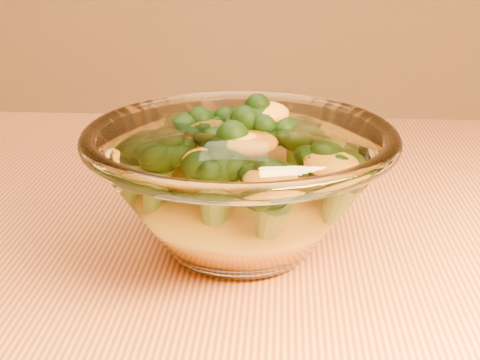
# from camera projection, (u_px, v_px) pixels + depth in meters

# --- Properties ---
(table) EXTENTS (1.20, 0.80, 0.75)m
(table) POSITION_uv_depth(u_px,v_px,m) (364.00, 360.00, 0.57)
(table) COLOR #D98641
(table) RESTS_ON ground
(glass_bowl) EXTENTS (0.24, 0.24, 0.11)m
(glass_bowl) POSITION_uv_depth(u_px,v_px,m) (240.00, 186.00, 0.52)
(glass_bowl) COLOR white
(glass_bowl) RESTS_ON table
(cheese_sauce) EXTENTS (0.14, 0.14, 0.04)m
(cheese_sauce) POSITION_uv_depth(u_px,v_px,m) (240.00, 213.00, 0.53)
(cheese_sauce) COLOR #FFA815
(cheese_sauce) RESTS_ON glass_bowl
(broccoli_heap) EXTENTS (0.17, 0.16, 0.08)m
(broccoli_heap) POSITION_uv_depth(u_px,v_px,m) (238.00, 159.00, 0.53)
(broccoli_heap) COLOR black
(broccoli_heap) RESTS_ON cheese_sauce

